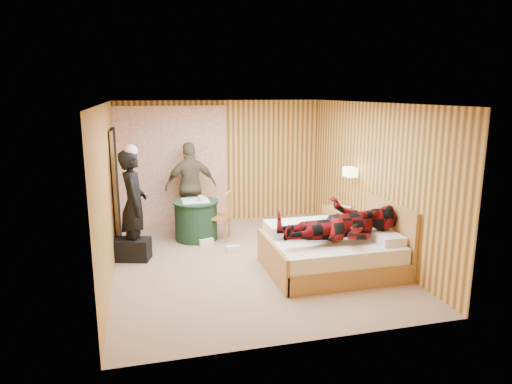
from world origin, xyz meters
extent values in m
cube|color=#9D8167|center=(0.00, 0.00, 0.00)|extent=(4.20, 5.00, 0.01)
cube|color=white|center=(0.00, 0.00, 2.50)|extent=(4.20, 5.00, 0.01)
cube|color=#F0BC5C|center=(0.00, 2.50, 1.25)|extent=(4.20, 0.02, 2.50)
cube|color=#F0BC5C|center=(-2.10, 0.00, 1.25)|extent=(0.02, 5.00, 2.50)
cube|color=#F0BC5C|center=(2.10, 0.00, 1.25)|extent=(0.02, 5.00, 2.50)
cube|color=white|center=(-1.00, 2.43, 1.20)|extent=(2.20, 0.08, 2.40)
cube|color=black|center=(-2.06, 1.40, 1.02)|extent=(0.06, 0.90, 2.05)
cylinder|color=gold|center=(2.00, 0.45, 1.30)|extent=(0.18, 0.04, 0.04)
cube|color=#FFE2B2|center=(1.92, 0.45, 1.30)|extent=(0.18, 0.24, 0.16)
cube|color=tan|center=(1.10, -0.69, 0.14)|extent=(1.85, 1.48, 0.28)
cube|color=white|center=(1.10, -0.69, 0.39)|extent=(1.80, 1.43, 0.23)
cube|color=tan|center=(0.17, -0.69, 0.26)|extent=(0.06, 1.48, 0.52)
cube|color=tan|center=(2.06, -0.69, 0.51)|extent=(0.06, 1.48, 1.02)
cube|color=white|center=(1.82, -1.04, 0.57)|extent=(0.35, 0.51, 0.13)
cube|color=white|center=(1.82, -0.34, 0.57)|extent=(0.35, 0.51, 0.13)
cube|color=white|center=(0.78, -0.27, 0.59)|extent=(1.11, 0.56, 0.17)
cube|color=tan|center=(1.88, 0.71, 0.29)|extent=(0.43, 0.58, 0.58)
cube|color=tan|center=(1.88, 0.71, 0.48)|extent=(0.45, 0.61, 0.03)
cylinder|color=#1F432A|center=(-0.68, 1.35, 0.35)|extent=(0.77, 0.77, 0.70)
cylinder|color=#1F432A|center=(-0.68, 1.35, 0.71)|extent=(0.83, 0.83, 0.03)
cube|color=white|center=(-0.68, 1.35, 0.73)|extent=(0.63, 0.63, 0.01)
cube|color=tan|center=(-0.68, 1.93, 0.45)|extent=(0.44, 0.44, 0.05)
cube|color=tan|center=(-0.67, 2.12, 0.70)|extent=(0.42, 0.06, 0.46)
cylinder|color=tan|center=(-0.86, 1.77, 0.21)|extent=(0.04, 0.04, 0.43)
cylinder|color=tan|center=(-0.50, 2.09, 0.21)|extent=(0.04, 0.04, 0.43)
cube|color=tan|center=(-0.29, 1.21, 0.44)|extent=(0.54, 0.54, 0.05)
cube|color=tan|center=(-0.12, 1.13, 0.68)|extent=(0.20, 0.39, 0.45)
cylinder|color=tan|center=(-0.38, 1.42, 0.21)|extent=(0.04, 0.04, 0.42)
cylinder|color=tan|center=(-0.20, 0.99, 0.21)|extent=(0.04, 0.04, 0.42)
cube|color=black|center=(-1.85, 0.55, 0.18)|extent=(0.69, 0.50, 0.35)
cube|color=white|center=(-0.56, 0.97, 0.06)|extent=(0.27, 0.15, 0.11)
cube|color=white|center=(-0.17, 0.50, 0.05)|extent=(0.25, 0.12, 0.11)
imported|color=black|center=(-1.76, 0.67, 0.89)|extent=(0.44, 0.66, 1.78)
imported|color=brown|center=(-0.68, 2.04, 0.86)|extent=(1.05, 0.52, 1.72)
imported|color=maroon|center=(1.15, -0.89, 0.94)|extent=(0.86, 0.67, 1.77)
imported|color=white|center=(1.88, 0.66, 0.60)|extent=(0.26, 0.28, 0.02)
imported|color=white|center=(1.88, 0.66, 0.62)|extent=(0.27, 0.28, 0.02)
imported|color=white|center=(1.88, 0.84, 0.63)|extent=(0.10, 0.10, 0.09)
imported|color=white|center=(-0.58, 1.30, 0.78)|extent=(0.15, 0.15, 0.10)
camera|label=1|loc=(-1.62, -6.73, 2.67)|focal=32.00mm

